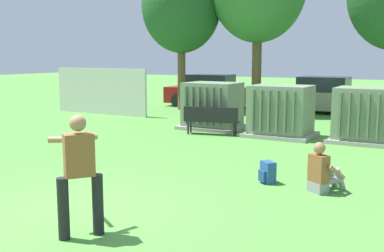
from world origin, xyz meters
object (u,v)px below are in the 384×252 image
object	(u,v)px
seated_spectator	(323,172)
batter	(79,169)
park_bench	(211,119)
backpack	(267,173)
transformer_mid_west	(281,112)
parked_car_left_of_center	(321,96)
parked_car_leftmost	(209,92)
transformer_mid_east	(367,116)
transformer_west	(212,106)

from	to	relation	value
seated_spectator	batter	bearing A→B (deg)	-122.69
park_bench	backpack	size ratio (longest dim) A/B	4.19
transformer_mid_west	parked_car_left_of_center	size ratio (longest dim) A/B	0.50
transformer_mid_west	park_bench	xyz separation A→B (m)	(-2.04, -0.83, -0.25)
transformer_mid_west	parked_car_leftmost	world-z (taller)	same
transformer_mid_east	seated_spectator	world-z (taller)	transformer_mid_east
transformer_mid_west	backpack	size ratio (longest dim) A/B	4.77
park_bench	transformer_mid_east	bearing A→B (deg)	12.75
parked_car_leftmost	transformer_mid_east	bearing A→B (deg)	-37.44
backpack	parked_car_left_of_center	distance (m)	12.50
batter	parked_car_left_of_center	xyz separation A→B (m)	(-0.64, 16.26, -0.22)
transformer_mid_west	seated_spectator	bearing A→B (deg)	-64.21
transformer_mid_east	batter	bearing A→B (deg)	-103.82
seated_spectator	transformer_west	bearing A→B (deg)	131.77
batter	parked_car_leftmost	bearing A→B (deg)	111.06
seated_spectator	parked_car_left_of_center	world-z (taller)	parked_car_left_of_center
park_bench	parked_car_left_of_center	xyz separation A→B (m)	(1.60, 7.71, 0.22)
transformer_mid_west	batter	size ratio (longest dim) A/B	1.21
parked_car_leftmost	seated_spectator	bearing A→B (deg)	-54.79
transformer_mid_west	seated_spectator	distance (m)	6.16
backpack	parked_car_leftmost	size ratio (longest dim) A/B	0.10
transformer_mid_east	backpack	bearing A→B (deg)	-100.05
backpack	parked_car_left_of_center	bearing A→B (deg)	99.20
park_bench	transformer_west	bearing A→B (deg)	115.08
transformer_west	seated_spectator	size ratio (longest dim) A/B	2.18
batter	backpack	size ratio (longest dim) A/B	3.95
parked_car_leftmost	batter	bearing A→B (deg)	-68.94
transformer_mid_west	parked_car_left_of_center	xyz separation A→B (m)	(-0.44, 6.88, -0.04)
seated_spectator	parked_car_leftmost	distance (m)	15.09
transformer_mid_east	batter	xyz separation A→B (m)	(-2.36, -9.60, 0.19)
parked_car_leftmost	parked_car_left_of_center	size ratio (longest dim) A/B	1.02
transformer_mid_west	seated_spectator	size ratio (longest dim) A/B	2.18
batter	seated_spectator	bearing A→B (deg)	57.31
backpack	parked_car_leftmost	bearing A→B (deg)	121.79
seated_spectator	parked_car_left_of_center	size ratio (longest dim) A/B	0.23
batter	parked_car_left_of_center	distance (m)	16.28
seated_spectator	backpack	bearing A→B (deg)	175.57
backpack	seated_spectator	bearing A→B (deg)	-4.43
transformer_west	batter	xyz separation A→B (m)	(2.81, -9.75, 0.19)
batter	parked_car_left_of_center	size ratio (longest dim) A/B	0.41
batter	park_bench	bearing A→B (deg)	104.70
transformer_mid_east	seated_spectator	xyz separation A→B (m)	(0.11, -5.75, -0.41)
parked_car_left_of_center	parked_car_leftmost	bearing A→B (deg)	-179.04
transformer_mid_west	parked_car_left_of_center	distance (m)	6.90
seated_spectator	backpack	world-z (taller)	seated_spectator
backpack	parked_car_leftmost	xyz separation A→B (m)	(-7.58, 12.24, 0.54)
transformer_west	transformer_mid_west	world-z (taller)	same
park_bench	backpack	world-z (taller)	park_bench
transformer_mid_east	backpack	xyz separation A→B (m)	(-1.00, -5.66, -0.57)
seated_spectator	park_bench	bearing A→B (deg)	135.04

